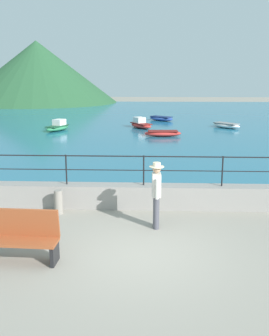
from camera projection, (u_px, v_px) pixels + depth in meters
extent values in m
plane|color=gray|center=(140.00, 254.00, 9.02)|extent=(120.00, 120.00, 0.00)
cube|color=gray|center=(144.00, 196.00, 12.05)|extent=(20.00, 0.56, 0.70)
cylinder|color=black|center=(66.00, 170.00, 11.96)|extent=(0.04, 0.04, 0.90)
cylinder|color=black|center=(144.00, 170.00, 11.87)|extent=(0.04, 0.04, 0.90)
cylinder|color=black|center=(222.00, 171.00, 11.77)|extent=(0.04, 0.04, 0.90)
cylinder|color=black|center=(144.00, 156.00, 11.77)|extent=(18.40, 0.04, 0.04)
cylinder|color=black|center=(144.00, 170.00, 11.87)|extent=(18.40, 0.03, 0.03)
cube|color=#236B89|center=(149.00, 120.00, 34.14)|extent=(64.00, 44.32, 0.06)
cone|color=#285633|center=(37.00, 72.00, 53.40)|extent=(21.11, 21.11, 8.05)
cube|color=#9E4C28|center=(18.00, 242.00, 8.55)|extent=(1.72, 0.60, 0.06)
cube|color=#9E4C28|center=(20.00, 222.00, 8.68)|extent=(1.71, 0.23, 0.64)
cube|color=black|center=(55.00, 254.00, 8.54)|extent=(0.10, 0.47, 0.43)
cylinder|color=#4C4C56|center=(156.00, 213.00, 10.37)|extent=(0.15, 0.15, 0.86)
cylinder|color=#4C4C56|center=(156.00, 211.00, 10.55)|extent=(0.15, 0.15, 0.86)
cube|color=beige|center=(156.00, 185.00, 10.29)|extent=(0.24, 0.37, 0.60)
cylinder|color=beige|center=(157.00, 189.00, 10.06)|extent=(0.09, 0.09, 0.52)
cylinder|color=beige|center=(156.00, 184.00, 10.53)|extent=(0.09, 0.09, 0.52)
sphere|color=tan|center=(157.00, 169.00, 10.19)|extent=(0.22, 0.22, 0.22)
cylinder|color=beige|center=(157.00, 167.00, 10.18)|extent=(0.38, 0.38, 0.02)
cylinder|color=beige|center=(157.00, 164.00, 10.17)|extent=(0.20, 0.20, 0.10)
cylinder|color=gray|center=(59.00, 202.00, 11.53)|extent=(0.24, 0.24, 0.69)
ellipsoid|color=#2D4C9E|center=(161.00, 119.00, 33.50)|extent=(2.36, 2.13, 0.36)
cube|color=navy|center=(161.00, 117.00, 33.47)|extent=(1.92, 1.74, 0.06)
ellipsoid|color=red|center=(141.00, 125.00, 29.07)|extent=(2.01, 2.42, 0.36)
cube|color=maroon|center=(141.00, 123.00, 29.04)|extent=(1.64, 1.96, 0.06)
cube|color=silver|center=(139.00, 120.00, 29.20)|extent=(0.96, 1.01, 0.40)
ellipsoid|color=#338C59|center=(57.00, 128.00, 27.71)|extent=(1.68, 2.47, 0.36)
cube|color=#1C4D31|center=(57.00, 126.00, 27.68)|extent=(1.39, 1.99, 0.06)
cube|color=silver|center=(59.00, 122.00, 27.85)|extent=(0.88, 0.98, 0.40)
ellipsoid|color=red|center=(163.00, 133.00, 25.25)|extent=(2.35, 1.03, 0.36)
cube|color=maroon|center=(163.00, 131.00, 25.22)|extent=(1.88, 0.87, 0.06)
ellipsoid|color=white|center=(226.00, 125.00, 29.12)|extent=(2.21, 2.31, 0.36)
cube|color=gray|center=(226.00, 123.00, 29.09)|extent=(1.80, 1.88, 0.06)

